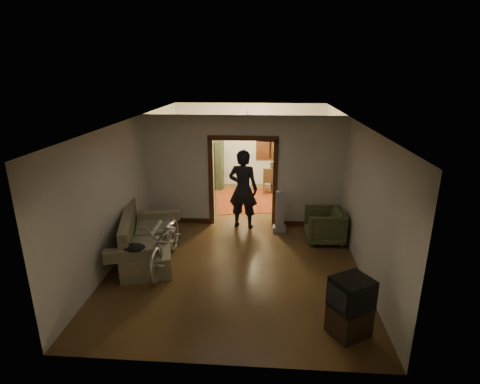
# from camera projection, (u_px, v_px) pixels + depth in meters

# --- Properties ---
(floor) EXTENTS (5.00, 8.50, 0.01)m
(floor) POSITION_uv_depth(u_px,v_px,m) (241.00, 235.00, 9.14)
(floor) COLOR #3F2914
(floor) RESTS_ON ground
(ceiling) EXTENTS (5.00, 8.50, 0.01)m
(ceiling) POSITION_uv_depth(u_px,v_px,m) (241.00, 119.00, 8.27)
(ceiling) COLOR white
(ceiling) RESTS_ON floor
(wall_back) EXTENTS (5.00, 0.02, 2.80)m
(wall_back) POSITION_uv_depth(u_px,v_px,m) (250.00, 145.00, 12.73)
(wall_back) COLOR beige
(wall_back) RESTS_ON floor
(wall_left) EXTENTS (0.02, 8.50, 2.80)m
(wall_left) POSITION_uv_depth(u_px,v_px,m) (136.00, 178.00, 8.88)
(wall_left) COLOR beige
(wall_left) RESTS_ON floor
(wall_right) EXTENTS (0.02, 8.50, 2.80)m
(wall_right) POSITION_uv_depth(u_px,v_px,m) (350.00, 182.00, 8.53)
(wall_right) COLOR beige
(wall_right) RESTS_ON floor
(partition_wall) EXTENTS (5.00, 0.14, 2.80)m
(partition_wall) POSITION_uv_depth(u_px,v_px,m) (243.00, 172.00, 9.41)
(partition_wall) COLOR beige
(partition_wall) RESTS_ON floor
(door_casing) EXTENTS (1.74, 0.20, 2.32)m
(door_casing) POSITION_uv_depth(u_px,v_px,m) (243.00, 183.00, 9.51)
(door_casing) COLOR #3F1E0E
(door_casing) RESTS_ON floor
(far_window) EXTENTS (0.98, 0.06, 1.28)m
(far_window) POSITION_uv_depth(u_px,v_px,m) (270.00, 141.00, 12.60)
(far_window) COLOR black
(far_window) RESTS_ON wall_back
(chandelier) EXTENTS (0.24, 0.24, 0.24)m
(chandelier) POSITION_uv_depth(u_px,v_px,m) (247.00, 124.00, 10.78)
(chandelier) COLOR #FFE0A5
(chandelier) RESTS_ON ceiling
(light_switch) EXTENTS (0.08, 0.01, 0.12)m
(light_switch) POSITION_uv_depth(u_px,v_px,m) (285.00, 179.00, 9.32)
(light_switch) COLOR silver
(light_switch) RESTS_ON partition_wall
(sofa) EXTENTS (1.49, 2.30, 0.98)m
(sofa) POSITION_uv_depth(u_px,v_px,m) (147.00, 236.00, 7.90)
(sofa) COLOR brown
(sofa) RESTS_ON floor
(rolled_paper) EXTENTS (0.10, 0.78, 0.10)m
(rolled_paper) POSITION_uv_depth(u_px,v_px,m) (155.00, 229.00, 8.17)
(rolled_paper) COLOR beige
(rolled_paper) RESTS_ON sofa
(jacket) EXTENTS (0.45, 0.34, 0.13)m
(jacket) POSITION_uv_depth(u_px,v_px,m) (133.00, 248.00, 6.98)
(jacket) COLOR black
(jacket) RESTS_ON sofa
(bicycle) EXTENTS (0.74, 2.08, 1.09)m
(bicycle) POSITION_uv_depth(u_px,v_px,m) (166.00, 240.00, 7.59)
(bicycle) COLOR silver
(bicycle) RESTS_ON floor
(armchair) EXTENTS (0.89, 0.87, 0.79)m
(armchair) POSITION_uv_depth(u_px,v_px,m) (324.00, 226.00, 8.69)
(armchair) COLOR #444A2A
(armchair) RESTS_ON floor
(tv_stand) EXTENTS (0.71, 0.69, 0.48)m
(tv_stand) POSITION_uv_depth(u_px,v_px,m) (349.00, 320.00, 5.65)
(tv_stand) COLOR black
(tv_stand) RESTS_ON floor
(crt_tv) EXTENTS (0.72, 0.70, 0.47)m
(crt_tv) POSITION_uv_depth(u_px,v_px,m) (352.00, 293.00, 5.51)
(crt_tv) COLOR black
(crt_tv) RESTS_ON tv_stand
(vacuum) EXTENTS (0.38, 0.34, 1.04)m
(vacuum) POSITION_uv_depth(u_px,v_px,m) (280.00, 212.00, 9.19)
(vacuum) COLOR gray
(vacuum) RESTS_ON floor
(person) EXTENTS (0.81, 0.61, 2.01)m
(person) POSITION_uv_depth(u_px,v_px,m) (243.00, 189.00, 9.31)
(person) COLOR black
(person) RESTS_ON floor
(oriental_rug) EXTENTS (2.16, 2.61, 0.02)m
(oriental_rug) POSITION_uv_depth(u_px,v_px,m) (246.00, 200.00, 11.55)
(oriental_rug) COLOR #631E0F
(oriental_rug) RESTS_ON floor
(locker) EXTENTS (0.84, 0.51, 1.62)m
(locker) POSITION_uv_depth(u_px,v_px,m) (211.00, 165.00, 12.46)
(locker) COLOR #27321E
(locker) RESTS_ON floor
(globe) EXTENTS (0.26, 0.26, 0.26)m
(globe) POSITION_uv_depth(u_px,v_px,m) (210.00, 131.00, 12.11)
(globe) COLOR #1E5972
(globe) RESTS_ON locker
(desk) EXTENTS (1.23, 0.92, 0.81)m
(desk) POSITION_uv_depth(u_px,v_px,m) (286.00, 177.00, 12.57)
(desk) COLOR #332011
(desk) RESTS_ON floor
(desk_chair) EXTENTS (0.39, 0.39, 0.88)m
(desk_chair) POSITION_uv_depth(u_px,v_px,m) (269.00, 181.00, 12.05)
(desk_chair) COLOR #332011
(desk_chair) RESTS_ON floor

